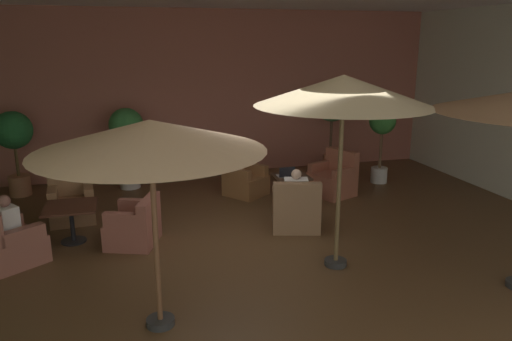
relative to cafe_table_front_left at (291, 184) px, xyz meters
The scene contains 20 objects.
ground_plane 2.30m from the cafe_table_front_left, 119.42° to the right, with size 11.21×9.83×0.02m, color brown.
wall_back_brick 3.44m from the cafe_table_front_left, 110.87° to the left, with size 11.21×0.08×3.82m, color #A85F4E.
cafe_table_front_left is the anchor object (origin of this frame).
armchair_front_left_north 1.18m from the cafe_table_front_left, 22.86° to the left, with size 0.98×1.02×0.92m.
armchair_front_left_east 1.18m from the cafe_table_front_left, 126.76° to the left, with size 1.00×1.00×0.79m.
armchair_front_left_south 1.18m from the cafe_table_front_left, 105.57° to the right, with size 0.96×0.93×0.88m.
cafe_table_front_right 4.00m from the cafe_table_front_left, 169.40° to the right, with size 0.80×0.80×0.61m.
armchair_front_right_north 4.96m from the cafe_table_front_left, 164.35° to the right, with size 1.12×1.13×0.88m.
armchair_front_right_east 3.17m from the cafe_table_front_left, 159.98° to the right, with size 0.94×0.97×0.76m.
armchair_front_right_south 4.03m from the cafe_table_front_left, behind, with size 0.81×0.78×0.77m.
patio_umbrella_tall_red 3.32m from the cafe_table_front_left, 95.17° to the right, with size 2.37×2.37×2.69m.
patio_umbrella_center_beige 4.80m from the cafe_table_front_left, 128.45° to the right, with size 2.40×2.40×2.34m.
potted_tree_left_corner 2.77m from the cafe_table_front_left, 22.69° to the left, with size 0.58×0.58×1.69m.
potted_tree_mid_left 3.72m from the cafe_table_front_left, 145.13° to the left, with size 0.72×0.72×1.75m.
potted_tree_mid_right 2.92m from the cafe_table_front_left, 50.58° to the left, with size 0.83×0.83×2.09m.
potted_tree_right_corner 5.67m from the cafe_table_front_left, 157.83° to the left, with size 0.76×0.76×1.76m.
patron_blue_shirt 1.16m from the cafe_table_front_left, 105.57° to the right, with size 0.45×0.35×0.60m.
patron_by_window 4.92m from the cafe_table_front_left, 164.56° to the right, with size 0.40×0.43×0.62m.
iced_drink_cup 0.22m from the cafe_table_front_left, 33.24° to the right, with size 0.08×0.08×0.11m, color white.
open_laptop 0.25m from the cafe_table_front_left, behind, with size 0.31×0.23×0.20m.
Camera 1 is at (-1.91, -6.54, 3.12)m, focal length 34.24 mm.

